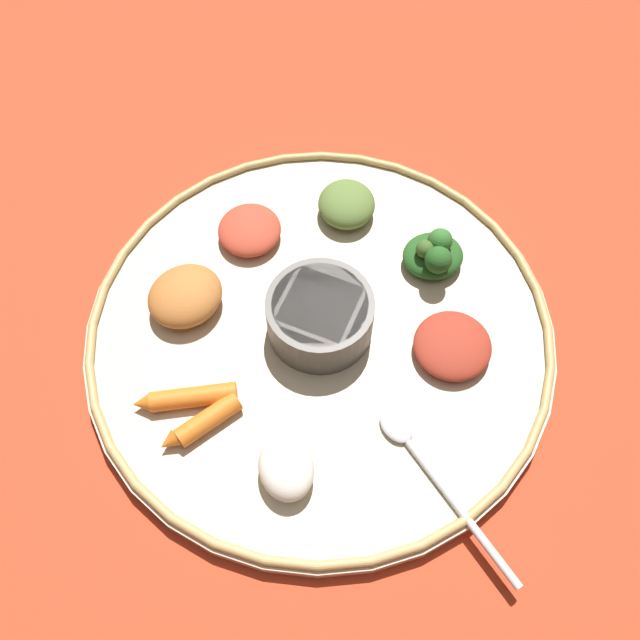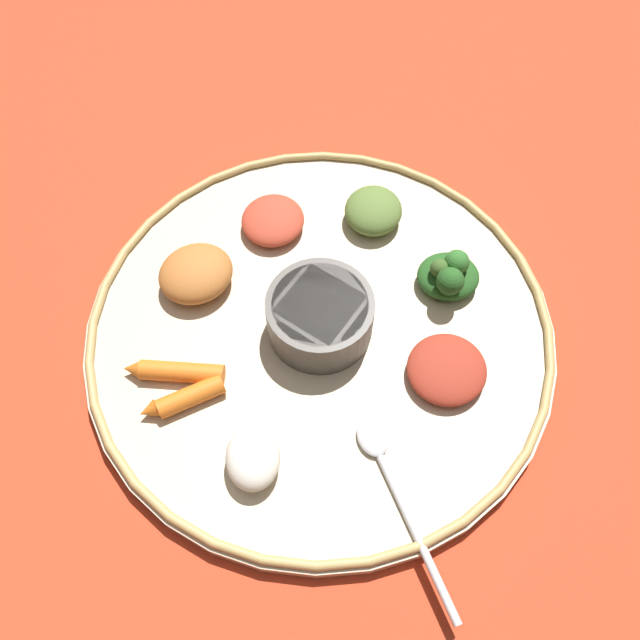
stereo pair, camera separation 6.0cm
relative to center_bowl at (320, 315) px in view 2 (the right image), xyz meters
The scene contains 13 objects.
ground_plane 0.04m from the center_bowl, ahead, with size 2.40×2.40×0.00m, color #B7381E.
platter 0.03m from the center_bowl, ahead, with size 0.43×0.43×0.01m, color #C6B293.
platter_rim 0.02m from the center_bowl, ahead, with size 0.43×0.43×0.01m, color tan.
center_bowl is the anchor object (origin of this frame).
spoon 0.16m from the center_bowl, 169.19° to the left, with size 0.17×0.05×0.01m.
greens_pile 0.13m from the center_bowl, 101.79° to the right, with size 0.08×0.08×0.04m.
carrot_near_spoon 0.14m from the center_bowl, 78.02° to the left, with size 0.07×0.08×0.02m.
carrot_outer 0.14m from the center_bowl, 88.48° to the left, with size 0.03×0.07×0.02m.
mound_chickpea 0.13m from the center_bowl, 34.19° to the left, with size 0.07×0.06×0.03m, color #B2662D.
mound_collards 0.14m from the center_bowl, 55.81° to the right, with size 0.06×0.06×0.03m, color #567033.
mound_berbere_red 0.13m from the center_bowl, 10.81° to the right, with size 0.06×0.06×0.02m, color #B73D28.
mound_rice_white 0.14m from the center_bowl, 124.19° to the left, with size 0.06×0.04×0.03m, color silver.
mound_beet 0.12m from the center_bowl, 145.81° to the right, with size 0.07×0.07×0.02m, color maroon.
Camera 2 is at (-0.25, 0.16, 0.55)m, focal length 37.38 mm.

